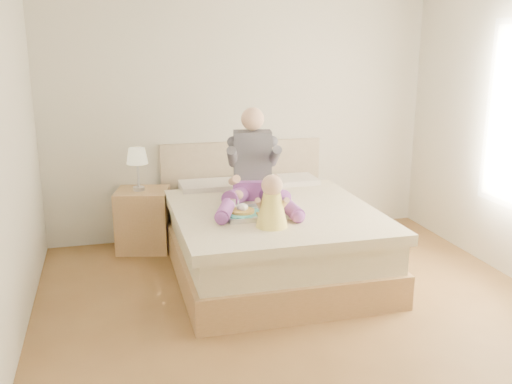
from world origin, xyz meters
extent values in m
cube|color=brown|center=(0.00, 0.00, 0.00)|extent=(4.00, 4.20, 0.01)
cube|color=beige|center=(0.00, 2.10, 1.35)|extent=(4.00, 0.02, 2.70)
cube|color=#977246|center=(0.00, 1.02, 0.14)|extent=(1.68, 2.13, 0.28)
cube|color=beige|center=(0.00, 1.02, 0.40)|extent=(1.60, 2.05, 0.24)
cube|color=beige|center=(0.00, 0.87, 0.57)|extent=(1.70, 1.80, 0.09)
cube|color=silver|center=(-0.38, 1.76, 0.59)|extent=(0.62, 0.40, 0.14)
cube|color=silver|center=(0.38, 1.76, 0.59)|extent=(0.62, 0.40, 0.14)
cube|color=gray|center=(0.00, 2.09, 0.50)|extent=(1.70, 0.08, 1.00)
cube|color=#977246|center=(-1.06, 1.84, 0.30)|extent=(0.58, 0.54, 0.61)
cylinder|color=silver|center=(-1.09, 1.84, 0.62)|extent=(0.11, 0.11, 0.04)
cylinder|color=silver|center=(-1.09, 1.84, 0.76)|extent=(0.02, 0.02, 0.23)
cone|color=beige|center=(-1.09, 1.84, 0.95)|extent=(0.20, 0.20, 0.15)
cube|color=#723687|center=(-0.08, 1.30, 0.70)|extent=(0.41, 0.34, 0.17)
cube|color=#3C3B43|center=(-0.07, 1.36, 0.99)|extent=(0.37, 0.27, 0.46)
sphere|color=#DDAB8A|center=(-0.08, 1.33, 1.33)|extent=(0.21, 0.21, 0.21)
cylinder|color=#723687|center=(-0.27, 1.11, 0.69)|extent=(0.37, 0.49, 0.21)
cylinder|color=#723687|center=(-0.45, 0.77, 0.67)|extent=(0.26, 0.45, 0.12)
sphere|color=#723687|center=(-0.52, 0.58, 0.66)|extent=(0.10, 0.10, 0.10)
cylinder|color=#3C3B43|center=(-0.28, 1.26, 1.01)|extent=(0.16, 0.29, 0.23)
cylinder|color=#DDAB8A|center=(-0.30, 1.09, 0.84)|extent=(0.09, 0.30, 0.15)
sphere|color=#DDAB8A|center=(-0.30, 0.94, 0.74)|extent=(0.08, 0.08, 0.08)
cylinder|color=#723687|center=(0.03, 1.05, 0.69)|extent=(0.22, 0.51, 0.21)
cylinder|color=#723687|center=(0.08, 0.68, 0.67)|extent=(0.12, 0.44, 0.12)
sphere|color=#723687|center=(0.07, 0.47, 0.66)|extent=(0.10, 0.10, 0.10)
cylinder|color=#3C3B43|center=(0.09, 1.20, 1.01)|extent=(0.11, 0.29, 0.23)
cylinder|color=#DDAB8A|center=(0.05, 1.02, 0.84)|extent=(0.15, 0.30, 0.15)
sphere|color=#DDAB8A|center=(0.00, 0.89, 0.74)|extent=(0.08, 0.08, 0.08)
cube|color=silver|center=(-0.20, 0.76, 0.62)|extent=(0.51, 0.40, 0.01)
cylinder|color=#3DB2A6|center=(-0.31, 0.77, 0.63)|extent=(0.30, 0.30, 0.02)
cylinder|color=#B6923C|center=(-0.31, 0.77, 0.65)|extent=(0.20, 0.20, 0.02)
cylinder|color=silver|center=(-0.37, 0.91, 0.67)|extent=(0.09, 0.09, 0.10)
torus|color=silver|center=(-0.32, 0.91, 0.68)|extent=(0.02, 0.07, 0.07)
cylinder|color=olive|center=(-0.37, 0.91, 0.72)|extent=(0.08, 0.08, 0.01)
cylinder|color=silver|center=(-0.07, 0.84, 0.63)|extent=(0.17, 0.17, 0.01)
cube|color=#B6923C|center=(-0.07, 0.84, 0.65)|extent=(0.10, 0.08, 0.02)
cylinder|color=silver|center=(-0.18, 0.64, 0.63)|extent=(0.17, 0.17, 0.01)
ellipsoid|color=#AD1216|center=(-0.16, 0.63, 0.65)|extent=(0.04, 0.04, 0.01)
cylinder|color=white|center=(0.00, 0.83, 0.69)|extent=(0.08, 0.08, 0.13)
cylinder|color=gold|center=(0.00, 0.83, 0.69)|extent=(0.07, 0.07, 0.13)
cylinder|color=white|center=(-0.03, 0.64, 0.65)|extent=(0.08, 0.08, 0.04)
cylinder|color=#3E1908|center=(-0.03, 0.64, 0.64)|extent=(0.07, 0.07, 0.03)
cone|color=#FEE450|center=(-0.15, 0.44, 0.74)|extent=(0.25, 0.25, 0.27)
sphere|color=#DDAB8A|center=(-0.15, 0.44, 0.94)|extent=(0.17, 0.17, 0.17)
cylinder|color=#DDAB8A|center=(-0.17, 0.57, 0.66)|extent=(0.12, 0.20, 0.06)
sphere|color=#DDAB8A|center=(-0.16, 0.66, 0.66)|extent=(0.05, 0.05, 0.05)
cylinder|color=#DDAB8A|center=(-0.25, 0.47, 0.80)|extent=(0.10, 0.14, 0.11)
cylinder|color=#DDAB8A|center=(-0.08, 0.55, 0.66)|extent=(0.07, 0.19, 0.06)
sphere|color=#DDAB8A|center=(-0.06, 0.64, 0.66)|extent=(0.05, 0.05, 0.05)
cylinder|color=#DDAB8A|center=(-0.05, 0.43, 0.80)|extent=(0.05, 0.14, 0.11)
camera|label=1|loc=(-1.35, -3.61, 2.02)|focal=40.00mm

